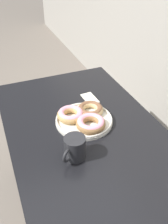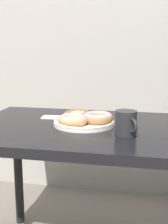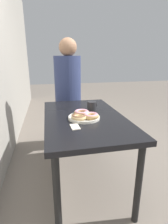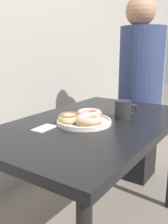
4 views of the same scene
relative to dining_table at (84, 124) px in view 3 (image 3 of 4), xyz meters
The scene contains 6 objects.
ground_plane 0.69m from the dining_table, 90.00° to the right, with size 14.00×14.00×0.00m, color #70665B.
dining_table is the anchor object (origin of this frame).
donut_plate 0.13m from the dining_table, 168.83° to the left, with size 0.27×0.28×0.06m.
coffee_mug 0.21m from the dining_table, 41.45° to the right, with size 0.09×0.11×0.10m.
person_figure 0.79m from the dining_table, ahead, with size 0.40×0.33×1.43m.
napkin 0.29m from the dining_table, 154.15° to the left, with size 0.12×0.07×0.01m.
Camera 3 is at (-1.47, 0.60, 1.21)m, focal length 28.00 mm.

